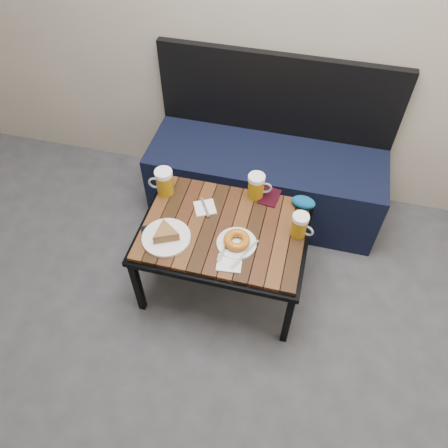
% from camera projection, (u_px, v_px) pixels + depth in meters
% --- Properties ---
extents(room_shell, '(4.00, 4.00, 4.00)m').
position_uv_depth(room_shell, '(82.00, 30.00, 0.82)').
color(room_shell, gray).
rests_on(room_shell, ground).
extents(bench, '(1.40, 0.50, 0.95)m').
position_uv_depth(bench, '(266.00, 174.00, 2.70)').
color(bench, black).
rests_on(bench, ground).
extents(cafe_table, '(0.84, 0.62, 0.47)m').
position_uv_depth(cafe_table, '(224.00, 233.00, 2.20)').
color(cafe_table, black).
rests_on(cafe_table, ground).
extents(beer_mug_left, '(0.14, 0.10, 0.15)m').
position_uv_depth(beer_mug_left, '(164.00, 182.00, 2.27)').
color(beer_mug_left, '#9E720C').
rests_on(beer_mug_left, cafe_table).
extents(beer_mug_centre, '(0.13, 0.10, 0.14)m').
position_uv_depth(beer_mug_centre, '(257.00, 186.00, 2.25)').
color(beer_mug_centre, '#9E720C').
rests_on(beer_mug_centre, cafe_table).
extents(beer_mug_right, '(0.12, 0.10, 0.13)m').
position_uv_depth(beer_mug_right, '(300.00, 225.00, 2.09)').
color(beer_mug_right, '#9E720C').
rests_on(beer_mug_right, cafe_table).
extents(plate_pie, '(0.24, 0.24, 0.07)m').
position_uv_depth(plate_pie, '(166.00, 235.00, 2.10)').
color(plate_pie, white).
rests_on(plate_pie, cafe_table).
extents(plate_bagel, '(0.20, 0.25, 0.05)m').
position_uv_depth(plate_bagel, '(237.00, 242.00, 2.08)').
color(plate_bagel, white).
rests_on(plate_bagel, cafe_table).
extents(napkin_left, '(0.14, 0.14, 0.01)m').
position_uv_depth(napkin_left, '(205.00, 208.00, 2.24)').
color(napkin_left, white).
rests_on(napkin_left, cafe_table).
extents(napkin_right, '(0.12, 0.11, 0.01)m').
position_uv_depth(napkin_right, '(229.00, 263.00, 2.02)').
color(napkin_right, white).
rests_on(napkin_right, cafe_table).
extents(passport_navy, '(0.15, 0.14, 0.01)m').
position_uv_depth(passport_navy, '(154.00, 231.00, 2.15)').
color(passport_navy, black).
rests_on(passport_navy, cafe_table).
extents(passport_burgundy, '(0.11, 0.14, 0.01)m').
position_uv_depth(passport_burgundy, '(270.00, 197.00, 2.29)').
color(passport_burgundy, black).
rests_on(passport_burgundy, cafe_table).
extents(knit_pouch, '(0.13, 0.10, 0.05)m').
position_uv_depth(knit_pouch, '(303.00, 202.00, 2.24)').
color(knit_pouch, navy).
rests_on(knit_pouch, cafe_table).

